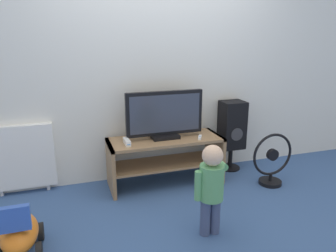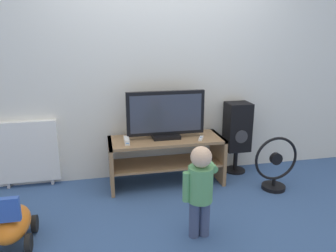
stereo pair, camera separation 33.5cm
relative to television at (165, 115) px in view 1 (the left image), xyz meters
name	(u,v)px [view 1 (the left image)]	position (x,y,z in m)	size (l,w,h in m)	color
ground_plane	(172,192)	(0.00, -0.25, -0.76)	(16.00, 16.00, 0.00)	#38568C
wall_back	(157,61)	(0.00, 0.29, 0.54)	(10.00, 0.06, 2.60)	silver
tv_stand	(165,154)	(0.00, -0.02, -0.42)	(1.22, 0.46, 0.52)	#93704C
television	(165,115)	(0.00, 0.00, 0.00)	(0.83, 0.20, 0.51)	black
game_console	(127,142)	(-0.43, -0.08, -0.22)	(0.05, 0.19, 0.05)	white
remote_primary	(200,137)	(0.35, -0.13, -0.24)	(0.09, 0.13, 0.03)	white
child	(211,182)	(0.06, -1.03, -0.31)	(0.29, 0.45, 0.77)	#3F4C72
speaker_tower	(232,127)	(0.87, 0.12, -0.23)	(0.27, 0.25, 0.84)	black
floor_fan	(272,162)	(1.09, -0.40, -0.51)	(0.47, 0.25, 0.58)	black
ride_on_toy	(19,233)	(-1.39, -0.83, -0.59)	(0.31, 0.48, 0.46)	orange
radiator	(22,157)	(-1.45, 0.22, -0.37)	(0.64, 0.08, 0.72)	white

